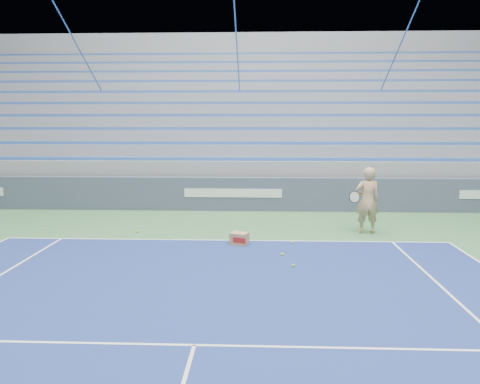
% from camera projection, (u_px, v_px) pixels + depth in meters
% --- Properties ---
extents(sponsor_barrier, '(30.00, 0.32, 1.10)m').
position_uv_depth(sponsor_barrier, '(233.00, 194.00, 15.46)').
color(sponsor_barrier, '#3F4860').
rests_on(sponsor_barrier, ground).
extents(bleachers, '(31.00, 9.15, 7.30)m').
position_uv_depth(bleachers, '(240.00, 134.00, 20.84)').
color(bleachers, gray).
rests_on(bleachers, ground).
extents(tennis_player, '(0.94, 0.85, 1.75)m').
position_uv_depth(tennis_player, '(367.00, 200.00, 12.27)').
color(tennis_player, tan).
rests_on(tennis_player, ground).
extents(ball_box, '(0.48, 0.43, 0.30)m').
position_uv_depth(ball_box, '(239.00, 239.00, 11.19)').
color(ball_box, '#AA8352').
rests_on(ball_box, ground).
extents(tennis_ball_0, '(0.07, 0.07, 0.07)m').
position_uv_depth(tennis_ball_0, '(169.00, 238.00, 11.72)').
color(tennis_ball_0, '#B6D72B').
rests_on(tennis_ball_0, ground).
extents(tennis_ball_1, '(0.07, 0.07, 0.07)m').
position_uv_depth(tennis_ball_1, '(282.00, 254.00, 10.28)').
color(tennis_ball_1, '#B6D72B').
rests_on(tennis_ball_1, ground).
extents(tennis_ball_2, '(0.07, 0.07, 0.07)m').
position_uv_depth(tennis_ball_2, '(293.00, 242.00, 11.30)').
color(tennis_ball_2, '#B6D72B').
rests_on(tennis_ball_2, ground).
extents(tennis_ball_3, '(0.07, 0.07, 0.07)m').
position_uv_depth(tennis_ball_3, '(137.00, 231.00, 12.42)').
color(tennis_ball_3, '#B6D72B').
rests_on(tennis_ball_3, ground).
extents(tennis_ball_4, '(0.07, 0.07, 0.07)m').
position_uv_depth(tennis_ball_4, '(293.00, 266.00, 9.50)').
color(tennis_ball_4, '#B6D72B').
rests_on(tennis_ball_4, ground).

